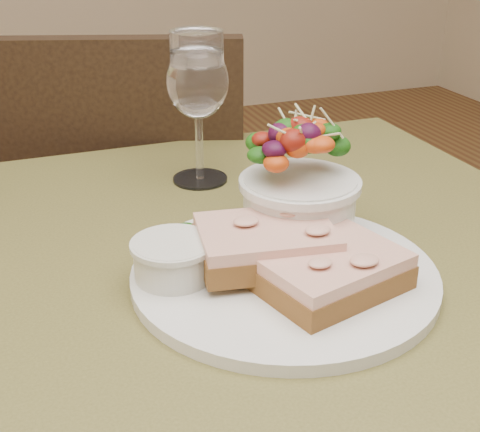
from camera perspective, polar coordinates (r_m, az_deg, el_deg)
name	(u,v)px	position (r m, az deg, el deg)	size (l,w,h in m)	color
cafe_table	(237,359)	(0.70, -0.30, -12.08)	(0.80, 0.80, 0.75)	#49461F
chair_far	(136,324)	(1.40, -8.84, -9.08)	(0.53, 0.53, 0.90)	black
dinner_plate	(284,275)	(0.63, 3.79, -5.03)	(0.29, 0.29, 0.01)	silver
sandwich_front	(331,271)	(0.60, 7.76, -4.67)	(0.14, 0.12, 0.03)	#4B3114
sandwich_back	(266,244)	(0.62, 2.24, -2.36)	(0.14, 0.11, 0.03)	#4B3114
ramekin	(173,257)	(0.61, -5.73, -3.54)	(0.07, 0.07, 0.04)	beige
salad_bowl	(300,180)	(0.68, 5.15, 3.07)	(0.11, 0.11, 0.13)	silver
garnish	(188,235)	(0.68, -4.45, -1.61)	(0.05, 0.04, 0.02)	#0F3509
wine_glass	(198,86)	(0.82, -3.63, 11.01)	(0.08, 0.08, 0.18)	white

